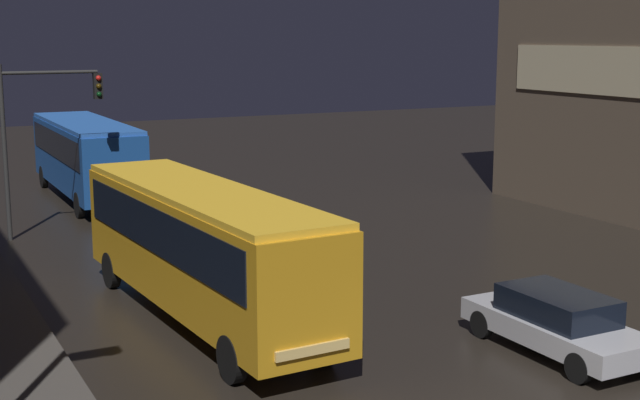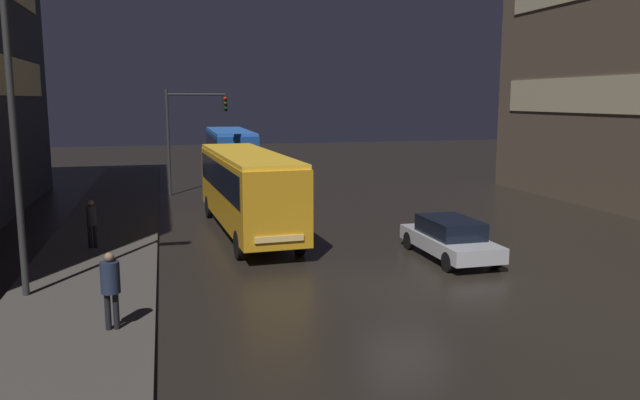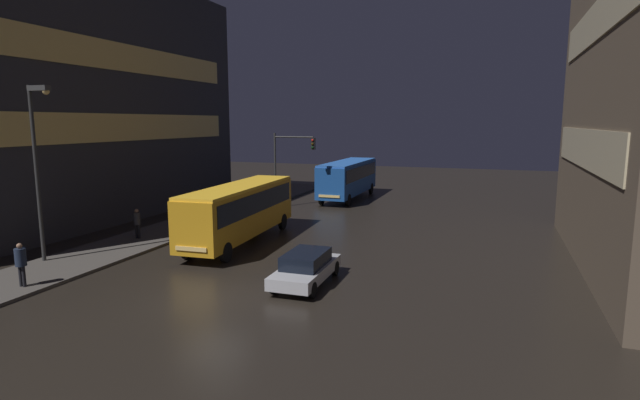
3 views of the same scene
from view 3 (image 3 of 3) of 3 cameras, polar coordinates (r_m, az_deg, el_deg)
The scene contains 10 objects.
ground_plane at distance 20.36m, azimuth -11.96°, elevation -10.92°, with size 120.00×120.00×0.00m, color black.
sidewalk_left at distance 33.20m, azimuth -16.33°, elevation -3.20°, with size 4.00×48.00×0.15m.
building_left_tower at distance 39.88m, azimuth -26.85°, elevation 10.38°, with size 10.07×27.57×17.02m.
bus_near at distance 28.70m, azimuth -9.11°, elevation -0.83°, with size 2.93×10.95×3.30m.
bus_far at distance 44.75m, azimuth 3.23°, elevation 2.78°, with size 2.64×10.64×3.34m.
car_taxi at distance 21.43m, azimuth -1.60°, elevation -7.69°, with size 1.91×4.55×1.38m.
pedestrian_near at distance 30.70m, azimuth -20.17°, elevation -2.29°, with size 0.41×0.41×1.73m.
pedestrian_mid at distance 23.84m, azimuth -31.02°, elevation -5.91°, with size 0.45×0.45×1.83m.
traffic_light_main at distance 39.32m, azimuth -3.56°, elevation 4.87°, with size 3.45×0.35×5.97m.
street_lamp_sidewalk at distance 27.02m, azimuth -29.53°, elevation 5.17°, with size 1.25×0.36×8.38m.
Camera 3 is at (10.11, -16.29, 6.85)m, focal length 28.00 mm.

